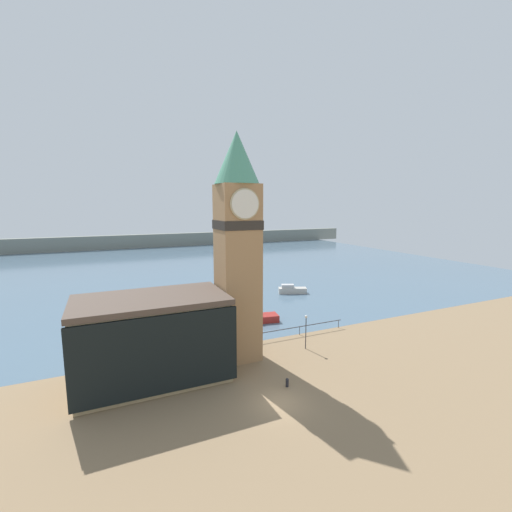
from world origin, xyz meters
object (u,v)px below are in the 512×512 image
Objects in this scene: mooring_bollard_near at (287,382)px; lamp_post at (306,325)px; clock_tower at (238,242)px; boat_far at (292,290)px; boat_near at (256,318)px; pier_building at (153,338)px.

mooring_bollard_near is 8.91m from lamp_post.
clock_tower reaches higher than mooring_bollard_near.
boat_near is at bearing -114.34° from boat_far.
boat_near is 7.56× the size of mooring_bollard_near.
lamp_post is (16.42, 0.00, -1.19)m from pier_building.
boat_far is 32.76m from mooring_bollard_near.
boat_far is at bearing 48.23° from clock_tower.
lamp_post is at bearing -71.83° from boat_near.
lamp_post is at bearing 46.89° from mooring_bollard_near.
mooring_bollard_near is (1.73, -7.45, -11.81)m from clock_tower.
lamp_post is (1.46, -10.30, 2.11)m from boat_near.
clock_tower is 12.25m from lamp_post.
clock_tower is 30.08m from boat_far.
clock_tower is 12.18m from pier_building.
mooring_bollard_near is at bearing -30.80° from pier_building.
clock_tower is 3.84× the size of boat_near.
boat_near is (14.96, 10.31, -3.29)m from pier_building.
boat_far is at bearing 59.24° from mooring_bollard_near.
boat_near is 1.14× the size of boat_far.
lamp_post reaches higher than boat_far.
pier_building is 12.75m from mooring_bollard_near.
boat_far is 24.51m from lamp_post.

